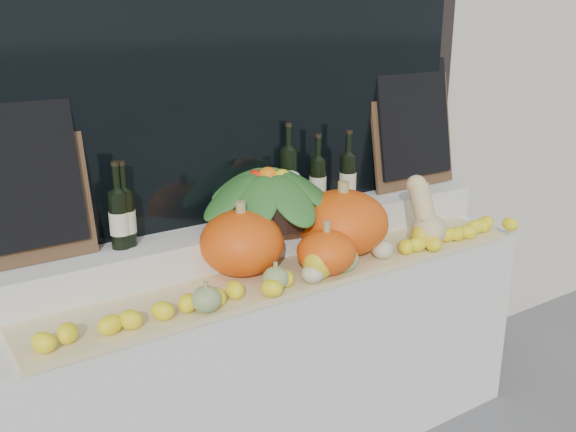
{
  "coord_description": "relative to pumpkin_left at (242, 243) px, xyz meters",
  "views": [
    {
      "loc": [
        -1.3,
        -0.51,
        1.88
      ],
      "look_at": [
        0.0,
        1.45,
        1.12
      ],
      "focal_mm": 40.0,
      "sensor_mm": 36.0,
      "label": 1
    }
  ],
  "objects": [
    {
      "name": "wine_bottle_far_left",
      "position": [
        -0.41,
        0.18,
        0.12
      ],
      "size": [
        0.08,
        0.08,
        0.33
      ],
      "color": "black",
      "rests_on": "rear_tier"
    },
    {
      "name": "pumpkin_left",
      "position": [
        0.0,
        0.0,
        0.0
      ],
      "size": [
        0.41,
        0.41,
        0.25
      ],
      "primitive_type": "ellipsoid",
      "rotation": [
        0.0,
        0.0,
        -0.33
      ],
      "color": "#EE550C",
      "rests_on": "straw_bedding"
    },
    {
      "name": "display_sill",
      "position": [
        0.18,
        0.02,
        -0.59
      ],
      "size": [
        2.3,
        0.55,
        0.88
      ],
      "primitive_type": "cube",
      "color": "silver",
      "rests_on": "ground"
    },
    {
      "name": "chalkboard_left",
      "position": [
        -0.74,
        0.23,
        0.33
      ],
      "size": [
        0.5,
        0.14,
        0.61
      ],
      "rotation": [
        -0.18,
        0.0,
        0.0
      ],
      "color": "#4C331E",
      "rests_on": "rear_tier"
    },
    {
      "name": "butternut_squash",
      "position": [
        0.82,
        -0.15,
        -0.0
      ],
      "size": [
        0.15,
        0.21,
        0.29
      ],
      "color": "#DABE80",
      "rests_on": "straw_bedding"
    },
    {
      "name": "wine_bottle_far_right",
      "position": [
        0.65,
        0.16,
        0.13
      ],
      "size": [
        0.08,
        0.08,
        0.33
      ],
      "color": "black",
      "rests_on": "rear_tier"
    },
    {
      "name": "pumpkin_right",
      "position": [
        0.45,
        -0.04,
        0.01
      ],
      "size": [
        0.41,
        0.41,
        0.27
      ],
      "primitive_type": "ellipsoid",
      "rotation": [
        0.0,
        0.0,
        -0.07
      ],
      "color": "#EE550C",
      "rests_on": "straw_bedding"
    },
    {
      "name": "straw_bedding",
      "position": [
        0.18,
        -0.1,
        -0.14
      ],
      "size": [
        2.1,
        0.32,
        0.02
      ],
      "primitive_type": "cube",
      "color": "tan",
      "rests_on": "display_sill"
    },
    {
      "name": "wine_bottle_near_left",
      "position": [
        -0.38,
        0.19,
        0.12
      ],
      "size": [
        0.08,
        0.08,
        0.32
      ],
      "color": "black",
      "rests_on": "rear_tier"
    },
    {
      "name": "rear_tier",
      "position": [
        0.18,
        0.17,
        -0.07
      ],
      "size": [
        2.3,
        0.25,
        0.16
      ],
      "primitive_type": "cube",
      "color": "silver",
      "rests_on": "display_sill"
    },
    {
      "name": "decorative_gourds",
      "position": [
        0.26,
        -0.21,
        -0.07
      ],
      "size": [
        1.15,
        0.14,
        0.15
      ],
      "color": "#32641E",
      "rests_on": "straw_bedding"
    },
    {
      "name": "lemon_heap",
      "position": [
        0.18,
        -0.21,
        -0.09
      ],
      "size": [
        2.2,
        0.16,
        0.06
      ],
      "primitive_type": null,
      "color": "yellow",
      "rests_on": "straw_bedding"
    },
    {
      "name": "chalkboard_right",
      "position": [
        1.1,
        0.23,
        0.33
      ],
      "size": [
        0.5,
        0.14,
        0.61
      ],
      "rotation": [
        -0.18,
        0.0,
        0.0
      ],
      "color": "#4C331E",
      "rests_on": "rear_tier"
    },
    {
      "name": "produce_bowl",
      "position": [
        0.22,
        0.16,
        0.12
      ],
      "size": [
        0.63,
        0.63,
        0.24
      ],
      "color": "black",
      "rests_on": "rear_tier"
    },
    {
      "name": "wine_bottle_near_right",
      "position": [
        0.5,
        0.2,
        0.12
      ],
      "size": [
        0.08,
        0.08,
        0.33
      ],
      "color": "black",
      "rests_on": "rear_tier"
    },
    {
      "name": "pumpkin_center",
      "position": [
        0.27,
        -0.18,
        -0.04
      ],
      "size": [
        0.31,
        0.31,
        0.17
      ],
      "primitive_type": "ellipsoid",
      "rotation": [
        0.0,
        0.0,
        -0.43
      ],
      "color": "#EE550C",
      "rests_on": "straw_bedding"
    },
    {
      "name": "wine_bottle_tall",
      "position": [
        0.37,
        0.23,
        0.15
      ],
      "size": [
        0.08,
        0.08,
        0.38
      ],
      "color": "black",
      "rests_on": "rear_tier"
    }
  ]
}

